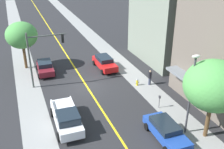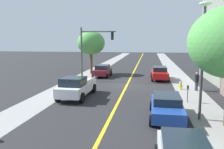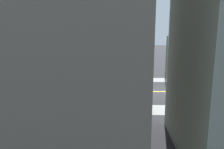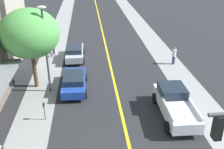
{
  "view_description": "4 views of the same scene",
  "coord_description": "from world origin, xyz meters",
  "views": [
    {
      "loc": [
        6.75,
        25.13,
        13.76
      ],
      "look_at": [
        -1.96,
        2.68,
        2.35
      ],
      "focal_mm": 42.05,
      "sensor_mm": 36.0,
      "label": 1
    },
    {
      "loc": [
        -2.33,
        25.59,
        4.76
      ],
      "look_at": [
        0.77,
        5.66,
        1.89
      ],
      "focal_mm": 38.89,
      "sensor_mm": 36.0,
      "label": 2
    },
    {
      "loc": [
        -26.43,
        4.22,
        7.45
      ],
      "look_at": [
        0.52,
        5.27,
        1.89
      ],
      "focal_mm": 37.32,
      "sensor_mm": 36.0,
      "label": 3
    },
    {
      "loc": [
        -2.21,
        -8.69,
        10.43
      ],
      "look_at": [
        -0.57,
        8.07,
        2.54
      ],
      "focal_mm": 42.2,
      "sensor_mm": 36.0,
      "label": 4
    }
  ],
  "objects": [
    {
      "name": "parking_meter",
      "position": [
        -5.28,
        6.67,
        0.87
      ],
      "size": [
        0.12,
        0.18,
        1.31
      ],
      "color": "#4C4C51",
      "rests_on": "ground"
    },
    {
      "name": "street_tree_left_near",
      "position": [
        -6.65,
        11.75,
        4.63
      ],
      "size": [
        4.62,
        4.62,
        6.61
      ],
      "color": "brown",
      "rests_on": "ground"
    },
    {
      "name": "sidewalk_right",
      "position": [
        6.12,
        0.0,
        0.0
      ],
      "size": [
        2.6,
        126.0,
        0.01
      ],
      "primitive_type": "cube",
      "color": "gray",
      "rests_on": "ground"
    },
    {
      "name": "traffic_light_mast",
      "position": [
        4.35,
        -2.02,
        4.08
      ],
      "size": [
        4.15,
        0.32,
        6.22
      ],
      "rotation": [
        0.0,
        0.0,
        3.14
      ],
      "color": "#474C47",
      "rests_on": "ground"
    },
    {
      "name": "street_lamp",
      "position": [
        -5.39,
        10.78,
        4.24
      ],
      "size": [
        0.7,
        0.36,
        6.93
      ],
      "color": "#38383D",
      "rests_on": "ground"
    },
    {
      "name": "brick_apartment_block",
      "position": [
        -13.54,
        7.49,
        7.77
      ],
      "size": [
        11.26,
        9.11,
        15.53
      ],
      "rotation": [
        0.0,
        0.0,
        -1.57
      ],
      "color": "#665B51",
      "rests_on": "ground"
    },
    {
      "name": "pedestrian_black_shirt",
      "position": [
        -6.77,
        2.05,
        0.93
      ],
      "size": [
        0.37,
        0.37,
        1.76
      ],
      "rotation": [
        0.0,
        0.0,
        3.51
      ],
      "color": "#33384C",
      "rests_on": "ground"
    },
    {
      "name": "ground_plane",
      "position": [
        0.0,
        0.0,
        0.0
      ],
      "size": [
        140.0,
        140.0,
        0.0
      ],
      "primitive_type": "plane",
      "color": "#262628"
    },
    {
      "name": "white_pickup_truck",
      "position": [
        3.64,
        6.45,
        0.91
      ],
      "size": [
        2.31,
        5.46,
        1.81
      ],
      "rotation": [
        0.0,
        0.0,
        1.55
      ],
      "color": "silver",
      "rests_on": "ground"
    },
    {
      "name": "maroon_sedan_right_curb",
      "position": [
        3.76,
        -5.36,
        0.79
      ],
      "size": [
        2.12,
        4.17,
        1.51
      ],
      "rotation": [
        0.0,
        0.0,
        1.54
      ],
      "color": "maroon",
      "rests_on": "ground"
    },
    {
      "name": "street_tree_right_corner",
      "position": [
        5.85,
        -7.89,
        4.34
      ],
      "size": [
        3.87,
        3.87,
        6.01
      ],
      "color": "brown",
      "rests_on": "ground"
    },
    {
      "name": "road_centerline_stripe",
      "position": [
        0.0,
        0.0,
        0.0
      ],
      "size": [
        0.2,
        126.0,
        0.0
      ],
      "primitive_type": "cube",
      "color": "yellow",
      "rests_on": "ground"
    },
    {
      "name": "sidewalk_left",
      "position": [
        -6.12,
        0.0,
        0.0
      ],
      "size": [
        2.6,
        126.0,
        0.01
      ],
      "primitive_type": "cube",
      "color": "gray",
      "rests_on": "ground"
    },
    {
      "name": "red_sedan_left_curb",
      "position": [
        -3.56,
        -4.07,
        0.81
      ],
      "size": [
        2.13,
        4.75,
        1.55
      ],
      "rotation": [
        0.0,
        0.0,
        1.59
      ],
      "color": "red",
      "rests_on": "ground"
    },
    {
      "name": "fire_hydrant",
      "position": [
        -5.37,
        1.71,
        0.4
      ],
      "size": [
        0.44,
        0.24,
        0.8
      ],
      "color": "yellow",
      "rests_on": "ground"
    },
    {
      "name": "blue_sedan_left_curb",
      "position": [
        -3.43,
        10.84,
        0.76
      ],
      "size": [
        2.1,
        4.73,
        1.42
      ],
      "rotation": [
        0.0,
        0.0,
        1.56
      ],
      "color": "#1E429E",
      "rests_on": "ground"
    },
    {
      "name": "pedestrian_white_shirt",
      "position": [
        6.44,
        15.4,
        0.97
      ],
      "size": [
        0.4,
        0.4,
        1.84
      ],
      "rotation": [
        0.0,
        0.0,
        2.18
      ],
      "color": "#33384C",
      "rests_on": "ground"
    }
  ]
}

